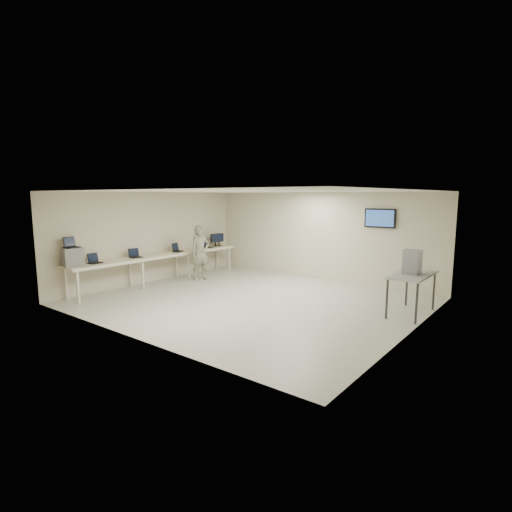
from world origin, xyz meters
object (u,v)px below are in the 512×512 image
Objects in this scene: workbench at (161,256)px; equipment_box at (73,257)px; side_table at (412,277)px; soldier at (200,253)px.

equipment_box is (-0.06, -2.75, 0.31)m from workbench.
side_table is (7.25, 4.09, -0.27)m from equipment_box.
workbench is 3.41× the size of soldier.
equipment_box reaches higher than side_table.
equipment_box is at bearing -150.54° from side_table.
workbench is 7.31m from side_table.
equipment_box is at bearing -91.31° from workbench.
workbench is 2.77m from equipment_box.
workbench is at bearing -169.40° from side_table.
soldier is 1.12× the size of side_table.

